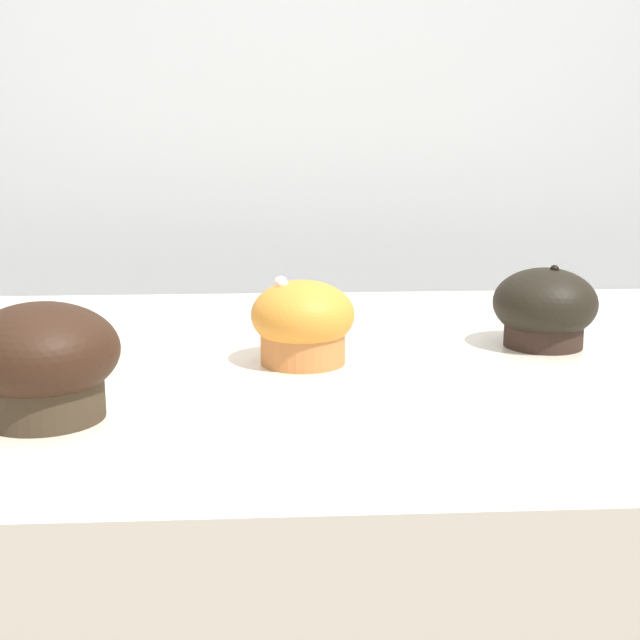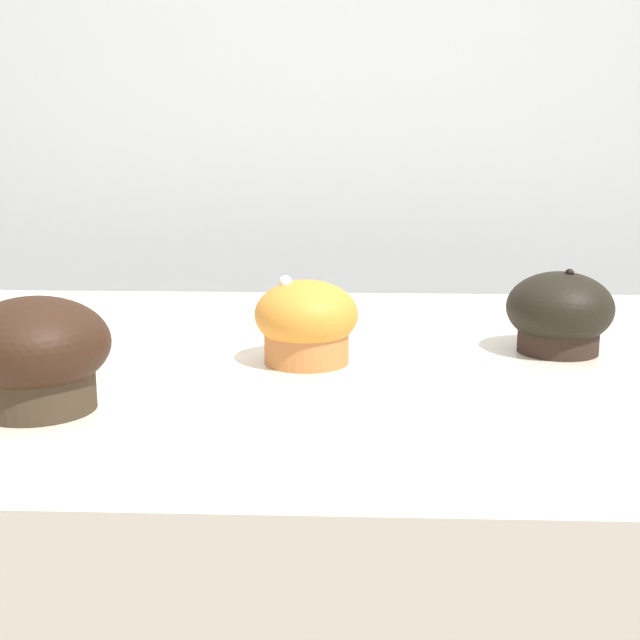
{
  "view_description": "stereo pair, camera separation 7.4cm",
  "coord_description": "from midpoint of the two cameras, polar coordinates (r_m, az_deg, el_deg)",
  "views": [
    {
      "loc": [
        -0.06,
        -0.76,
        1.12
      ],
      "look_at": [
        -0.02,
        -0.04,
        0.96
      ],
      "focal_mm": 50.0,
      "sensor_mm": 36.0,
      "label": 1
    },
    {
      "loc": [
        0.01,
        -0.76,
        1.12
      ],
      "look_at": [
        -0.02,
        -0.04,
        0.96
      ],
      "focal_mm": 50.0,
      "sensor_mm": 36.0,
      "label": 2
    }
  ],
  "objects": [
    {
      "name": "muffin_back_right",
      "position": [
        0.66,
        -14.78,
        -2.15
      ],
      "size": [
        0.11,
        0.11,
        0.08
      ],
      "color": "#3C2F21",
      "rests_on": "display_counter"
    },
    {
      "name": "wall_back",
      "position": [
        1.38,
        3.46,
        3.13
      ],
      "size": [
        3.2,
        0.1,
        1.8
      ],
      "primitive_type": "cube",
      "color": "silver",
      "rests_on": "ground"
    },
    {
      "name": "muffin_front_center",
      "position": [
        0.77,
        1.86,
        -0.17
      ],
      "size": [
        0.09,
        0.09,
        0.08
      ],
      "color": "#CB793F",
      "rests_on": "display_counter"
    },
    {
      "name": "muffin_back_left",
      "position": [
        0.85,
        17.53,
        0.36
      ],
      "size": [
        0.1,
        0.1,
        0.08
      ],
      "color": "#2F201A",
      "rests_on": "display_counter"
    }
  ]
}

